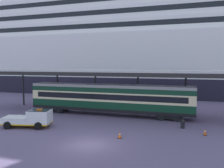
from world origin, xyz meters
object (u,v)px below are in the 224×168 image
(quay_bollard, at_px, (183,123))
(service_truck, at_px, (31,118))
(train_carriage, at_px, (109,98))
(cruise_ship, at_px, (159,40))
(traffic_cone_near, at_px, (205,132))
(traffic_cone_mid, at_px, (120,135))

(quay_bollard, bearing_deg, service_truck, -163.51)
(train_carriage, relative_size, service_truck, 4.01)
(service_truck, relative_size, quay_bollard, 5.76)
(cruise_ship, xyz_separation_m, traffic_cone_near, (9.16, -36.32, -12.34))
(traffic_cone_near, relative_size, quay_bollard, 0.68)
(quay_bollard, bearing_deg, traffic_cone_near, -42.37)
(service_truck, xyz_separation_m, traffic_cone_mid, (10.23, -0.82, -0.67))
(service_truck, height_order, quay_bollard, service_truck)
(service_truck, xyz_separation_m, quay_bollard, (15.64, 4.63, -0.47))
(cruise_ship, bearing_deg, train_carriage, -94.99)
(cruise_ship, relative_size, service_truck, 30.80)
(train_carriage, bearing_deg, traffic_cone_mid, -65.80)
(traffic_cone_near, bearing_deg, cruise_ship, 104.16)
(train_carriage, xyz_separation_m, traffic_cone_mid, (4.27, -9.50, -1.99))
(cruise_ship, distance_m, quay_bollard, 37.13)
(cruise_ship, xyz_separation_m, train_carriage, (-2.65, -30.32, -10.36))
(service_truck, height_order, traffic_cone_mid, service_truck)
(traffic_cone_mid, height_order, quay_bollard, quay_bollard)
(cruise_ship, distance_m, train_carriage, 32.15)
(train_carriage, bearing_deg, cruise_ship, 85.01)
(traffic_cone_near, distance_m, quay_bollard, 2.90)
(traffic_cone_mid, xyz_separation_m, quay_bollard, (5.40, 5.45, 0.20))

